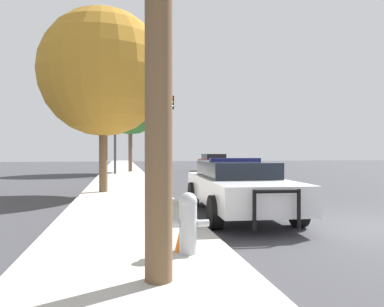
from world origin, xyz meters
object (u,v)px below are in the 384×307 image
object	(u,v)px
police_car	(237,185)
tree_sidewalk_near	(103,73)
car_background_oncoming	(214,162)
tree_sidewalk_mid	(130,100)
fire_hydrant	(188,221)
traffic_light	(139,116)
traffic_cone	(185,230)

from	to	relation	value
police_car	tree_sidewalk_near	distance (m)	7.06
car_background_oncoming	tree_sidewalk_mid	xyz separation A→B (m)	(-6.58, -0.99, 4.67)
police_car	fire_hydrant	distance (m)	4.21
traffic_light	tree_sidewalk_near	size ratio (longest dim) A/B	0.81
traffic_light	tree_sidewalk_near	xyz separation A→B (m)	(-1.79, -11.13, 0.50)
fire_hydrant	traffic_cone	distance (m)	0.22
car_background_oncoming	tree_sidewalk_mid	distance (m)	8.13
fire_hydrant	car_background_oncoming	size ratio (longest dim) A/B	0.21
fire_hydrant	car_background_oncoming	bearing A→B (deg)	74.97
car_background_oncoming	traffic_cone	xyz separation A→B (m)	(-6.36, -23.44, -0.32)
fire_hydrant	traffic_light	bearing A→B (deg)	89.34
police_car	traffic_cone	distance (m)	4.11
car_background_oncoming	traffic_light	bearing A→B (deg)	32.70
police_car	car_background_oncoming	world-z (taller)	police_car
tree_sidewalk_mid	traffic_cone	distance (m)	23.00
traffic_cone	traffic_light	bearing A→B (deg)	89.27
traffic_light	traffic_cone	world-z (taller)	traffic_light
car_background_oncoming	tree_sidewalk_near	distance (m)	17.29
traffic_light	car_background_oncoming	bearing A→B (deg)	31.90
tree_sidewalk_near	traffic_cone	xyz separation A→B (m)	(1.54, -8.51, -4.00)
fire_hydrant	traffic_light	world-z (taller)	traffic_light
traffic_cone	fire_hydrant	bearing A→B (deg)	-80.28
traffic_light	tree_sidewalk_mid	world-z (taller)	tree_sidewalk_mid
traffic_cone	tree_sidewalk_mid	bearing A→B (deg)	90.57
police_car	car_background_oncoming	size ratio (longest dim) A/B	1.27
tree_sidewalk_mid	tree_sidewalk_near	size ratio (longest dim) A/B	1.19
traffic_light	car_background_oncoming	size ratio (longest dim) A/B	1.27
tree_sidewalk_near	traffic_cone	world-z (taller)	tree_sidewalk_near
traffic_light	tree_sidewalk_mid	bearing A→B (deg)	99.60
traffic_light	car_background_oncoming	distance (m)	7.86
car_background_oncoming	police_car	bearing A→B (deg)	78.27
fire_hydrant	tree_sidewalk_near	distance (m)	9.59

